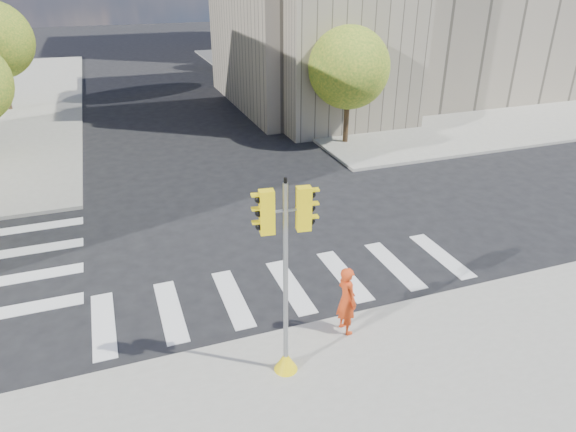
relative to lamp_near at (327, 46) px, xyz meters
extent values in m
plane|color=black|center=(-8.00, -14.00, -4.58)|extent=(160.00, 160.00, 0.00)
cube|color=gray|center=(12.00, 12.00, -4.50)|extent=(28.00, 40.00, 0.15)
cube|color=gray|center=(1.00, 1.00, 2.42)|extent=(8.00, 8.00, 14.00)
cylinder|color=#382616|center=(-18.50, 10.00, -3.27)|extent=(0.28, 0.28, 2.62)
cylinder|color=#382616|center=(-0.50, -4.00, -3.39)|extent=(0.28, 0.28, 2.38)
sphere|color=#2C671D|center=(-0.50, -4.00, -0.52)|extent=(4.20, 4.20, 4.20)
cylinder|color=#382616|center=(-0.50, 8.00, -3.32)|extent=(0.28, 0.28, 2.52)
sphere|color=#2C671D|center=(-0.50, 8.00, -0.22)|extent=(4.60, 4.60, 4.60)
cylinder|color=#382616|center=(-0.50, 20.00, -3.44)|extent=(0.28, 0.28, 2.27)
sphere|color=#2C671D|center=(-0.50, 20.00, -0.70)|extent=(4.00, 4.00, 4.00)
cylinder|color=black|center=(0.00, 0.00, -0.43)|extent=(0.12, 0.12, 8.00)
cylinder|color=black|center=(0.00, 14.00, -0.43)|extent=(0.12, 0.12, 8.00)
cone|color=yellow|center=(-9.47, -19.44, -4.18)|extent=(0.56, 0.56, 0.50)
cylinder|color=gray|center=(-9.47, -19.44, -2.05)|extent=(0.11, 0.11, 4.76)
cylinder|color=black|center=(-9.47, -19.44, 0.38)|extent=(0.07, 0.07, 0.12)
cylinder|color=gray|center=(-9.47, -19.44, -0.27)|extent=(0.90, 0.17, 0.06)
cube|color=yellow|center=(-9.85, -19.39, -0.27)|extent=(0.33, 0.26, 0.95)
cube|color=yellow|center=(-9.10, -19.48, -0.27)|extent=(0.33, 0.26, 0.95)
imported|color=red|center=(-7.53, -18.60, -3.48)|extent=(0.54, 0.75, 1.90)
camera|label=1|loc=(-12.61, -28.23, 4.17)|focal=32.00mm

